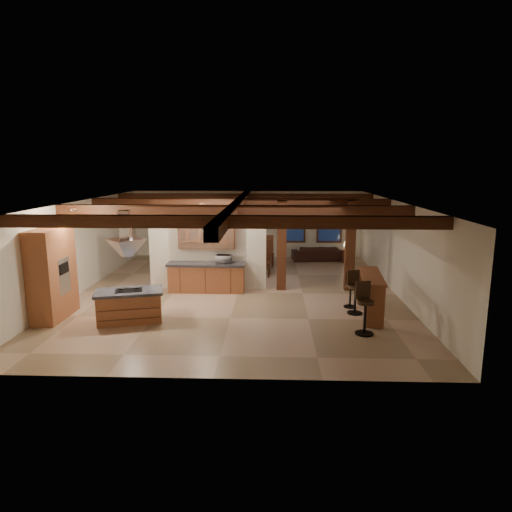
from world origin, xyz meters
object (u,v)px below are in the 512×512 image
(kitchen_island, at_px, (130,306))
(dining_table, at_px, (246,264))
(bar_counter, at_px, (371,288))
(sofa, at_px, (317,253))

(kitchen_island, xyz_separation_m, dining_table, (2.67, 5.90, -0.13))
(kitchen_island, height_order, dining_table, kitchen_island)
(dining_table, bearing_deg, kitchen_island, -105.68)
(bar_counter, bearing_deg, kitchen_island, -173.41)
(dining_table, height_order, sofa, sofa)
(kitchen_island, xyz_separation_m, sofa, (5.60, 8.05, -0.12))
(sofa, bearing_deg, dining_table, 29.59)
(dining_table, distance_m, bar_counter, 6.36)
(kitchen_island, bearing_deg, sofa, 55.18)
(sofa, distance_m, bar_counter, 7.37)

